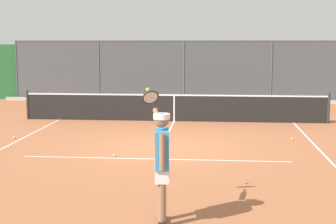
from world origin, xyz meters
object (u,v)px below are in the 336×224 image
(tennis_ball_near_baseline, at_px, (292,139))
(tennis_ball_by_sideline, at_px, (115,155))
(tennis_player, at_px, (161,159))
(tennis_ball_near_net, at_px, (14,137))

(tennis_ball_near_baseline, height_order, tennis_ball_by_sideline, same)
(tennis_player, distance_m, tennis_ball_by_sideline, 4.88)
(tennis_ball_near_net, bearing_deg, tennis_ball_near_baseline, -176.28)
(tennis_player, height_order, tennis_ball_near_baseline, tennis_player)
(tennis_player, relative_size, tennis_ball_near_net, 31.02)
(tennis_ball_by_sideline, bearing_deg, tennis_ball_near_net, -30.97)
(tennis_player, height_order, tennis_ball_by_sideline, tennis_player)
(tennis_player, height_order, tennis_ball_near_net, tennis_player)
(tennis_ball_near_baseline, distance_m, tennis_ball_near_net, 8.12)
(tennis_ball_near_baseline, relative_size, tennis_ball_by_sideline, 1.00)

